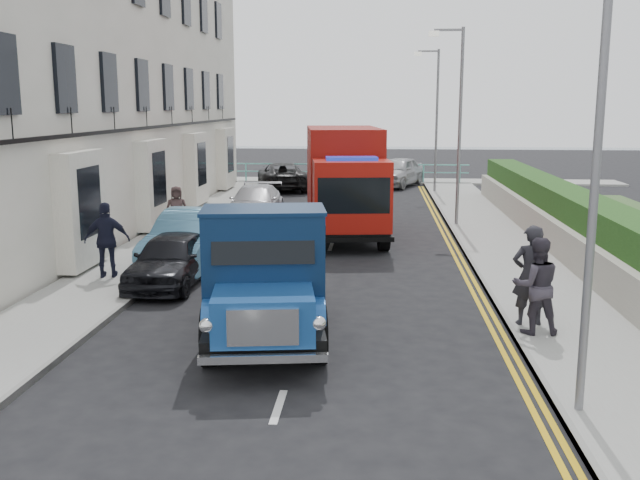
{
  "coord_description": "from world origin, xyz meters",
  "views": [
    {
      "loc": [
        1.38,
        -11.74,
        4.37
      ],
      "look_at": [
        0.15,
        3.8,
        1.4
      ],
      "focal_mm": 40.0,
      "sensor_mm": 36.0,
      "label": 1
    }
  ],
  "objects_px": {
    "lamp_near": "(589,133)",
    "pedestrian_east_near": "(530,275)",
    "lamp_far": "(434,112)",
    "bedford_lorry": "(264,284)",
    "lamp_mid": "(457,115)",
    "red_lorry": "(345,179)",
    "parked_car_front": "(171,259)"
  },
  "relations": [
    {
      "from": "lamp_mid",
      "to": "lamp_near",
      "type": "bearing_deg",
      "value": -90.0
    },
    {
      "from": "lamp_far",
      "to": "pedestrian_east_near",
      "type": "relative_size",
      "value": 3.54
    },
    {
      "from": "lamp_near",
      "to": "parked_car_front",
      "type": "bearing_deg",
      "value": 138.26
    },
    {
      "from": "red_lorry",
      "to": "pedestrian_east_near",
      "type": "xyz_separation_m",
      "value": [
        4.08,
        -10.16,
        -0.81
      ]
    },
    {
      "from": "lamp_near",
      "to": "lamp_far",
      "type": "xyz_separation_m",
      "value": [
        0.0,
        26.0,
        0.0
      ]
    },
    {
      "from": "bedford_lorry",
      "to": "red_lorry",
      "type": "xyz_separation_m",
      "value": [
        0.92,
        11.54,
        0.74
      ]
    },
    {
      "from": "lamp_mid",
      "to": "pedestrian_east_near",
      "type": "distance_m",
      "value": 12.34
    },
    {
      "from": "lamp_near",
      "to": "red_lorry",
      "type": "height_order",
      "value": "lamp_near"
    },
    {
      "from": "lamp_near",
      "to": "pedestrian_east_near",
      "type": "xyz_separation_m",
      "value": [
        0.22,
        4.01,
        -2.89
      ]
    },
    {
      "from": "lamp_near",
      "to": "pedestrian_east_near",
      "type": "relative_size",
      "value": 3.54
    },
    {
      "from": "lamp_near",
      "to": "bedford_lorry",
      "type": "bearing_deg",
      "value": 151.2
    },
    {
      "from": "bedford_lorry",
      "to": "pedestrian_east_near",
      "type": "relative_size",
      "value": 2.83
    },
    {
      "from": "lamp_mid",
      "to": "bedford_lorry",
      "type": "height_order",
      "value": "lamp_mid"
    },
    {
      "from": "red_lorry",
      "to": "parked_car_front",
      "type": "height_order",
      "value": "red_lorry"
    },
    {
      "from": "lamp_far",
      "to": "parked_car_front",
      "type": "height_order",
      "value": "lamp_far"
    },
    {
      "from": "lamp_near",
      "to": "lamp_mid",
      "type": "height_order",
      "value": "same"
    },
    {
      "from": "red_lorry",
      "to": "pedestrian_east_near",
      "type": "bearing_deg",
      "value": -74.98
    },
    {
      "from": "lamp_far",
      "to": "bedford_lorry",
      "type": "xyz_separation_m",
      "value": [
        -4.78,
        -23.37,
        -2.83
      ]
    },
    {
      "from": "lamp_mid",
      "to": "bedford_lorry",
      "type": "xyz_separation_m",
      "value": [
        -4.78,
        -13.37,
        -2.83
      ]
    },
    {
      "from": "lamp_far",
      "to": "bedford_lorry",
      "type": "bearing_deg",
      "value": -101.57
    },
    {
      "from": "red_lorry",
      "to": "parked_car_front",
      "type": "bearing_deg",
      "value": -125.3
    },
    {
      "from": "lamp_mid",
      "to": "lamp_far",
      "type": "xyz_separation_m",
      "value": [
        0.0,
        10.0,
        0.0
      ]
    },
    {
      "from": "bedford_lorry",
      "to": "red_lorry",
      "type": "height_order",
      "value": "red_lorry"
    },
    {
      "from": "lamp_near",
      "to": "red_lorry",
      "type": "distance_m",
      "value": 14.84
    },
    {
      "from": "bedford_lorry",
      "to": "red_lorry",
      "type": "relative_size",
      "value": 0.79
    },
    {
      "from": "lamp_far",
      "to": "red_lorry",
      "type": "relative_size",
      "value": 0.99
    },
    {
      "from": "parked_car_front",
      "to": "pedestrian_east_near",
      "type": "relative_size",
      "value": 1.93
    },
    {
      "from": "pedestrian_east_near",
      "to": "lamp_mid",
      "type": "bearing_deg",
      "value": -94.75
    },
    {
      "from": "lamp_near",
      "to": "lamp_mid",
      "type": "relative_size",
      "value": 1.0
    },
    {
      "from": "red_lorry",
      "to": "parked_car_front",
      "type": "relative_size",
      "value": 1.86
    },
    {
      "from": "lamp_near",
      "to": "lamp_far",
      "type": "relative_size",
      "value": 1.0
    },
    {
      "from": "lamp_near",
      "to": "red_lorry",
      "type": "relative_size",
      "value": 0.99
    }
  ]
}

